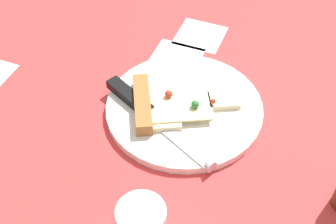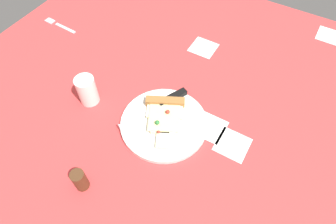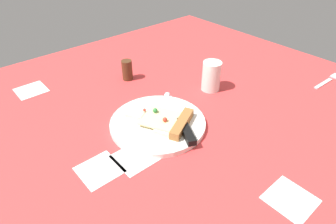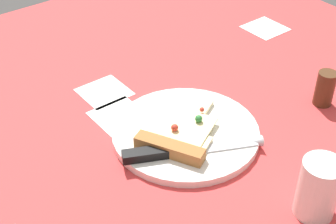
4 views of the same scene
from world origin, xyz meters
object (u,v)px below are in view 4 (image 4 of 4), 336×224
at_px(plate, 186,133).
at_px(knife, 180,150).
at_px(pepper_shaker, 325,88).
at_px(drinking_glass, 318,189).
at_px(pizza_slice, 180,135).

height_order(plate, knife, knife).
bearing_deg(plate, pepper_shaker, -17.80).
height_order(knife, drinking_glass, drinking_glass).
bearing_deg(plate, drinking_glass, -81.74).
bearing_deg(drinking_glass, pepper_shaker, 35.37).
xyz_separation_m(knife, drinking_glass, (0.08, -0.21, 0.03)).
bearing_deg(knife, pepper_shaker, 108.07).
bearing_deg(pizza_slice, drinking_glass, -13.01).
bearing_deg(pepper_shaker, drinking_glass, -144.63).
bearing_deg(pepper_shaker, pizza_slice, 165.69).
xyz_separation_m(plate, pizza_slice, (-0.02, -0.01, 0.01)).
height_order(pizza_slice, knife, pizza_slice).
xyz_separation_m(drinking_glass, pepper_shaker, (0.23, 0.17, -0.01)).
distance_m(plate, pepper_shaker, 0.29).
xyz_separation_m(pizza_slice, pepper_shaker, (0.29, -0.07, 0.01)).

